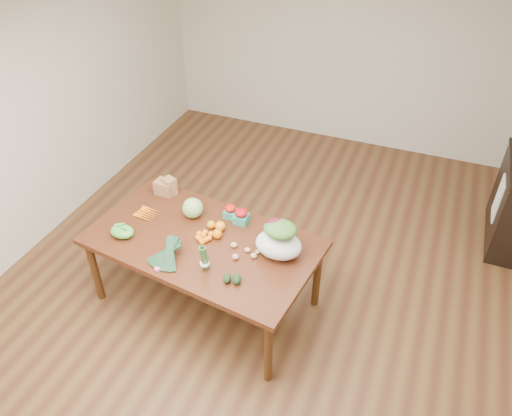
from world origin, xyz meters
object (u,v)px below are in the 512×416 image
at_px(salad_bag, 279,241).
at_px(cabbage, 193,208).
at_px(paper_bag, 165,186).
at_px(dining_table, 205,271).
at_px(kale_bunch, 164,255).
at_px(mandarin_cluster, 204,236).
at_px(asparagus_bundle, 204,258).

bearing_deg(salad_bag, cabbage, 167.65).
bearing_deg(paper_bag, cabbage, -27.69).
height_order(dining_table, salad_bag, salad_bag).
relative_size(dining_table, kale_bunch, 4.89).
bearing_deg(paper_bag, dining_table, -37.10).
relative_size(cabbage, kale_bunch, 0.47).
xyz_separation_m(cabbage, salad_bag, (0.89, -0.19, 0.06)).
distance_m(dining_table, kale_bunch, 0.60).
xyz_separation_m(dining_table, paper_bag, (-0.64, 0.48, 0.46)).
distance_m(mandarin_cluster, asparagus_bundle, 0.37).
distance_m(cabbage, asparagus_bundle, 0.70).
distance_m(cabbage, kale_bunch, 0.63).
bearing_deg(dining_table, paper_bag, 150.51).
height_order(dining_table, asparagus_bundle, asparagus_bundle).
bearing_deg(kale_bunch, asparagus_bundle, 15.80).
distance_m(paper_bag, asparagus_bundle, 1.14).
bearing_deg(dining_table, mandarin_cluster, 33.05).
bearing_deg(kale_bunch, paper_bag, 127.41).
height_order(paper_bag, mandarin_cluster, paper_bag).
bearing_deg(salad_bag, paper_bag, 162.45).
relative_size(paper_bag, cabbage, 1.29).
distance_m(asparagus_bundle, salad_bag, 0.62).
relative_size(mandarin_cluster, kale_bunch, 0.45).
bearing_deg(kale_bunch, cabbage, 103.78).
bearing_deg(cabbage, mandarin_cluster, -47.86).
xyz_separation_m(kale_bunch, asparagus_bundle, (0.34, 0.05, 0.05)).
bearing_deg(asparagus_bundle, cabbage, 132.77).
xyz_separation_m(dining_table, cabbage, (-0.22, 0.26, 0.47)).
bearing_deg(cabbage, salad_bag, -12.35).
bearing_deg(cabbage, kale_bunch, -83.83).
bearing_deg(cabbage, paper_bag, 152.31).
relative_size(mandarin_cluster, asparagus_bundle, 0.72).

